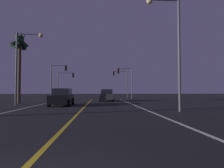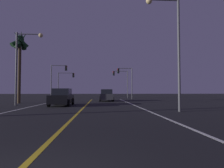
# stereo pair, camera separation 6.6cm
# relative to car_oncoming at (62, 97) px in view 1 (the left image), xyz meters

# --- Properties ---
(lane_edge_right) EXTENTS (0.16, 36.70, 0.01)m
(lane_edge_right) POSITION_rel_car_oncoming_xyz_m (7.31, -4.57, -0.82)
(lane_edge_right) COLOR silver
(lane_edge_right) RESTS_ON ground
(lane_edge_left) EXTENTS (0.16, 36.70, 0.01)m
(lane_edge_left) POSITION_rel_car_oncoming_xyz_m (-2.54, -4.57, -0.82)
(lane_edge_left) COLOR silver
(lane_edge_left) RESTS_ON ground
(lane_center_divider) EXTENTS (0.16, 36.70, 0.01)m
(lane_center_divider) POSITION_rel_car_oncoming_xyz_m (2.39, -4.57, -0.82)
(lane_center_divider) COLOR gold
(lane_center_divider) RESTS_ON ground
(car_oncoming) EXTENTS (2.02, 4.30, 1.70)m
(car_oncoming) POSITION_rel_car_oncoming_xyz_m (0.00, 0.00, 0.00)
(car_oncoming) COLOR black
(car_oncoming) RESTS_ON ground
(car_ahead_far) EXTENTS (2.02, 4.30, 1.70)m
(car_ahead_far) POSITION_rel_car_oncoming_xyz_m (4.72, 8.29, 0.00)
(car_ahead_far) COLOR black
(car_ahead_far) RESTS_ON ground
(traffic_light_near_right) EXTENTS (2.74, 0.36, 5.56)m
(traffic_light_near_right) POSITION_rel_car_oncoming_xyz_m (8.24, 14.28, 3.28)
(traffic_light_near_right) COLOR #4C4C51
(traffic_light_near_right) RESTS_ON ground
(traffic_light_near_left) EXTENTS (2.84, 0.36, 5.99)m
(traffic_light_near_left) POSITION_rel_car_oncoming_xyz_m (-3.45, 14.28, 3.57)
(traffic_light_near_left) COLOR #4C4C51
(traffic_light_near_left) RESTS_ON ground
(traffic_light_far_right) EXTENTS (3.17, 0.36, 5.64)m
(traffic_light_far_right) POSITION_rel_car_oncoming_xyz_m (8.03, 19.78, 3.36)
(traffic_light_far_right) COLOR #4C4C51
(traffic_light_far_right) RESTS_ON ground
(traffic_light_far_left) EXTENTS (3.35, 0.36, 5.19)m
(traffic_light_far_left) POSITION_rel_car_oncoming_xyz_m (-3.11, 19.78, 3.06)
(traffic_light_far_left) COLOR #4C4C51
(traffic_light_far_left) RESTS_ON ground
(street_lamp_right_near) EXTENTS (2.42, 0.44, 8.07)m
(street_lamp_right_near) POSITION_rel_car_oncoming_xyz_m (8.83, -6.25, 4.31)
(street_lamp_right_near) COLOR #4C4C51
(street_lamp_right_near) RESTS_ON ground
(street_lamp_left_mid) EXTENTS (2.67, 0.44, 7.38)m
(street_lamp_left_mid) POSITION_rel_car_oncoming_xyz_m (-3.95, 0.28, 3.95)
(street_lamp_left_mid) COLOR #4C4C51
(street_lamp_left_mid) RESTS_ON ground
(palm_tree_left_mid) EXTENTS (2.15, 2.14, 8.57)m
(palm_tree_left_mid) POSITION_rel_car_oncoming_xyz_m (-5.68, 3.63, 5.96)
(palm_tree_left_mid) COLOR #473826
(palm_tree_left_mid) RESTS_ON ground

